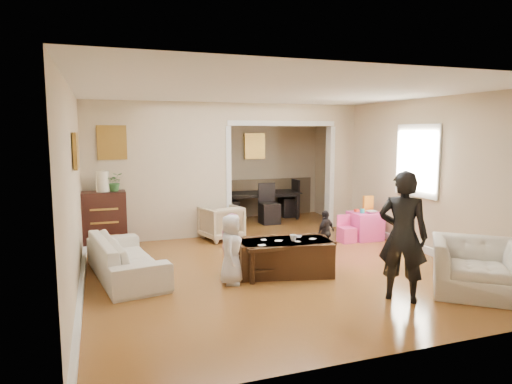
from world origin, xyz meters
name	(u,v)px	position (x,y,z in m)	size (l,w,h in m)	color
floor	(260,257)	(0.00, 0.00, 0.00)	(7.00, 7.00, 0.00)	#A16529
partition_left	(159,171)	(-1.38, 1.80, 1.30)	(2.75, 0.18, 2.60)	tan
partition_right	(340,166)	(2.48, 1.80, 1.30)	(0.55, 0.18, 2.60)	tan
partition_header	(281,113)	(1.10, 1.80, 2.42)	(2.22, 0.18, 0.35)	tan
window_pane	(418,161)	(2.73, -0.40, 1.55)	(0.03, 0.95, 1.10)	white
framed_art_partition	(112,143)	(-2.20, 1.70, 1.85)	(0.45, 0.03, 0.55)	brown
framed_art_sofa_wall	(76,151)	(-2.71, -0.60, 1.80)	(0.03, 0.55, 0.40)	brown
framed_art_alcove	(255,146)	(1.10, 3.44, 1.70)	(0.45, 0.03, 0.55)	brown
sofa	(126,257)	(-2.14, -0.34, 0.29)	(1.96, 0.77, 0.57)	silver
armchair_back	(221,222)	(-0.28, 1.43, 0.32)	(0.69, 0.71, 0.64)	tan
armchair_front	(477,268)	(2.00, -2.51, 0.34)	(1.05, 0.92, 0.68)	silver
dresser	(104,220)	(-2.39, 1.38, 0.51)	(0.74, 0.41, 1.01)	black
table_lamp	(103,181)	(-2.39, 1.38, 1.19)	(0.22, 0.22, 0.36)	beige
potted_plant	(115,182)	(-2.19, 1.38, 1.17)	(0.29, 0.25, 0.32)	#33682E
coffee_table	(285,257)	(0.04, -0.96, 0.24)	(1.30, 0.65, 0.49)	#371E11
coffee_cup	(293,238)	(0.14, -1.01, 0.53)	(0.10, 0.10, 0.09)	silver
play_table	(365,226)	(2.31, 0.51, 0.26)	(0.54, 0.54, 0.52)	#EF3F98
cereal_box	(368,203)	(2.43, 0.61, 0.67)	(0.20, 0.07, 0.30)	yellow
cyan_cup	(362,211)	(2.21, 0.46, 0.56)	(0.08, 0.08, 0.08)	#25BBBA
toy_block	(357,210)	(2.19, 0.63, 0.54)	(0.08, 0.06, 0.05)	red
play_bowl	(371,212)	(2.36, 0.39, 0.54)	(0.20, 0.20, 0.05)	silver
dining_table	(260,205)	(1.12, 3.14, 0.32)	(1.80, 1.00, 0.63)	black
adult_person	(403,236)	(0.97, -2.37, 0.79)	(0.58, 0.38, 1.59)	black
child_kneel_a	(231,249)	(-0.81, -1.11, 0.47)	(0.46, 0.30, 0.95)	silver
child_kneel_b	(233,243)	(-0.66, -0.66, 0.44)	(0.43, 0.33, 0.88)	pink
child_toddler	(326,232)	(1.09, -0.21, 0.37)	(0.44, 0.18, 0.74)	black
craft_papers	(287,240)	(0.07, -0.93, 0.49)	(0.94, 0.43, 0.00)	white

